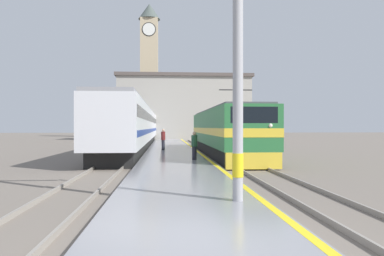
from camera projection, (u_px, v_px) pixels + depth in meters
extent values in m
plane|color=#70665B|center=(171.00, 149.00, 36.39)|extent=(200.00, 200.00, 0.00)
cube|color=gray|center=(172.00, 151.00, 31.40)|extent=(4.07, 140.00, 0.27)
cube|color=yellow|center=(194.00, 149.00, 31.54)|extent=(0.20, 140.00, 0.00)
cube|color=#70665B|center=(216.00, 152.00, 31.67)|extent=(2.83, 140.00, 0.02)
cube|color=gray|center=(207.00, 151.00, 31.62)|extent=(0.07, 140.00, 0.14)
cube|color=gray|center=(224.00, 151.00, 31.72)|extent=(0.07, 140.00, 0.14)
cube|color=#70665B|center=(131.00, 152.00, 31.16)|extent=(2.84, 140.00, 0.02)
cube|color=gray|center=(123.00, 151.00, 31.11)|extent=(0.07, 140.00, 0.14)
cube|color=gray|center=(140.00, 151.00, 31.21)|extent=(0.07, 140.00, 0.14)
cube|color=black|center=(223.00, 150.00, 27.51)|extent=(2.46, 17.62, 0.90)
cube|color=#286B38|center=(223.00, 128.00, 27.51)|extent=(2.90, 19.15, 2.36)
cube|color=gold|center=(223.00, 131.00, 27.51)|extent=(2.92, 19.17, 0.44)
cube|color=gold|center=(254.00, 161.00, 18.11)|extent=(2.76, 0.30, 0.81)
cube|color=black|center=(254.00, 115.00, 18.01)|extent=(2.32, 0.12, 0.80)
sphere|color=white|center=(238.00, 126.00, 17.92)|extent=(0.20, 0.20, 0.20)
sphere|color=white|center=(270.00, 126.00, 18.03)|extent=(0.20, 0.20, 0.20)
cube|color=#4C4C51|center=(223.00, 111.00, 27.50)|extent=(2.61, 18.19, 0.12)
cylinder|color=#333333|center=(237.00, 98.00, 22.38)|extent=(0.06, 0.63, 1.03)
cylinder|color=#333333|center=(234.00, 99.00, 23.07)|extent=(0.06, 0.63, 1.03)
cube|color=#262626|center=(236.00, 90.00, 22.72)|extent=(2.03, 0.08, 0.06)
cube|color=black|center=(140.00, 142.00, 42.06)|extent=(2.46, 47.04, 0.90)
cube|color=silver|center=(140.00, 125.00, 42.06)|extent=(2.90, 49.00, 2.93)
cube|color=black|center=(140.00, 120.00, 42.06)|extent=(2.92, 48.02, 0.64)
cube|color=navy|center=(140.00, 130.00, 42.06)|extent=(2.92, 48.02, 0.36)
cube|color=gray|center=(140.00, 111.00, 42.05)|extent=(2.67, 49.00, 0.20)
cylinder|color=#9E9EA3|center=(238.00, 29.00, 9.41)|extent=(0.26, 0.26, 8.66)
cylinder|color=yellow|center=(238.00, 165.00, 9.42)|extent=(0.28, 0.28, 0.60)
cylinder|color=#23232D|center=(163.00, 145.00, 29.97)|extent=(0.26, 0.26, 0.81)
cylinder|color=maroon|center=(163.00, 136.00, 29.97)|extent=(0.34, 0.34, 0.67)
sphere|color=tan|center=(163.00, 130.00, 29.97)|extent=(0.22, 0.22, 0.22)
cylinder|color=#23232D|center=(194.00, 153.00, 21.13)|extent=(0.26, 0.26, 0.76)
cylinder|color=#234C33|center=(194.00, 141.00, 21.13)|extent=(0.34, 0.34, 0.63)
sphere|color=tan|center=(194.00, 133.00, 21.13)|extent=(0.21, 0.21, 0.21)
cube|color=tan|center=(149.00, 79.00, 73.77)|extent=(3.41, 3.41, 23.34)
cylinder|color=black|center=(149.00, 29.00, 72.02)|extent=(2.69, 0.06, 2.69)
cylinder|color=white|center=(149.00, 29.00, 71.99)|extent=(2.39, 0.10, 2.39)
cone|color=#47514C|center=(149.00, 12.00, 73.73)|extent=(4.27, 4.27, 3.07)
cube|color=#A8A399|center=(184.00, 110.00, 60.45)|extent=(20.62, 7.78, 9.86)
cube|color=#564C47|center=(184.00, 78.00, 60.44)|extent=(21.22, 8.38, 0.50)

